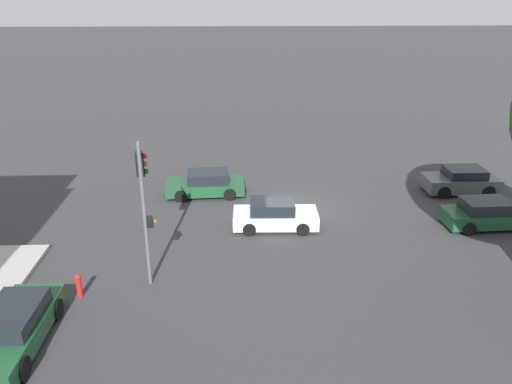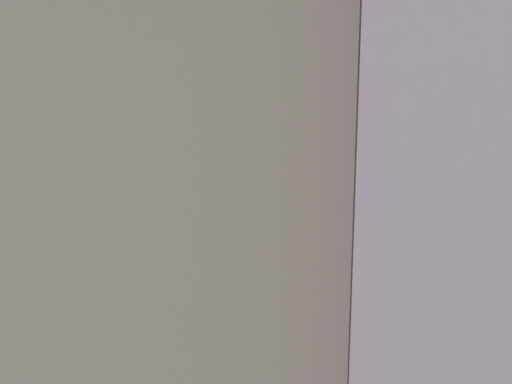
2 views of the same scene
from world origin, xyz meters
name	(u,v)px [view 2 (image 2 of 2)]	position (x,y,z in m)	size (l,w,h in m)	color
ground_plane	(254,209)	(0.00, 0.00, 0.00)	(300.00, 300.00, 0.00)	#333335
traffic_signal	(317,164)	(6.15, 6.46, 3.62)	(0.74, 1.58, 5.64)	#515456
crossing_car_0	(139,209)	(4.43, -2.12, 0.64)	(4.30, 2.05, 1.35)	#194728
crossing_car_1	(403,163)	(-9.09, 2.41, 0.64)	(4.20, 1.95, 1.35)	#194728
crossing_car_2	(331,151)	(-9.69, -1.92, 0.69)	(3.95, 1.95, 1.44)	#4C5156
crossing_car_3	(285,206)	(0.99, 2.11, 0.64)	(4.01, 1.94, 1.37)	silver
parked_car_0	(384,350)	(9.78, 10.29, 0.65)	(1.89, 4.68, 1.33)	#194728
fire_hydrant	(306,309)	(8.56, 7.61, 0.49)	(0.22, 0.22, 0.92)	red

